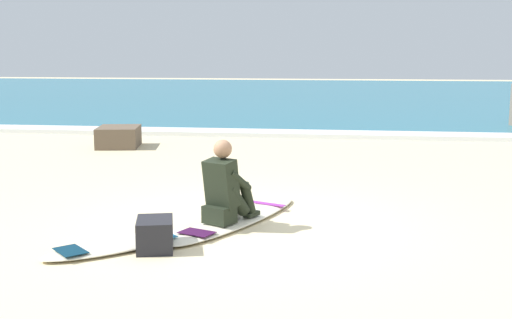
% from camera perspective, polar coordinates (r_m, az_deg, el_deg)
% --- Properties ---
extents(ground_plane, '(80.00, 80.00, 0.00)m').
position_cam_1_polar(ground_plane, '(7.47, -0.99, -5.92)').
color(ground_plane, beige).
extents(sea, '(80.00, 28.00, 0.10)m').
position_cam_1_polar(sea, '(28.94, 5.56, 5.68)').
color(sea, teal).
rests_on(sea, ground).
extents(breaking_foam, '(80.00, 0.90, 0.11)m').
position_cam_1_polar(breaking_foam, '(15.32, 3.56, 2.28)').
color(breaking_foam, white).
rests_on(breaking_foam, ground).
extents(surfboard_main, '(1.48, 2.55, 0.08)m').
position_cam_1_polar(surfboard_main, '(7.65, -1.65, -5.28)').
color(surfboard_main, '#EFE5C6').
rests_on(surfboard_main, ground).
extents(surfer_seated, '(0.61, 0.77, 0.95)m').
position_cam_1_polar(surfer_seated, '(7.34, -2.69, -2.71)').
color(surfer_seated, black).
rests_on(surfer_seated, surfboard_main).
extents(surfboard_spare_near, '(1.58, 1.59, 0.08)m').
position_cam_1_polar(surfboard_spare_near, '(6.83, -11.79, -7.33)').
color(surfboard_spare_near, '#EFE5C6').
rests_on(surfboard_spare_near, ground).
extents(shoreline_rock, '(1.00, 1.15, 0.43)m').
position_cam_1_polar(shoreline_rock, '(13.85, -12.06, 1.98)').
color(shoreline_rock, brown).
rests_on(shoreline_rock, ground).
extents(beach_bag, '(0.47, 0.56, 0.32)m').
position_cam_1_polar(beach_bag, '(6.66, -8.94, -6.57)').
color(beach_bag, '#232328').
rests_on(beach_bag, ground).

